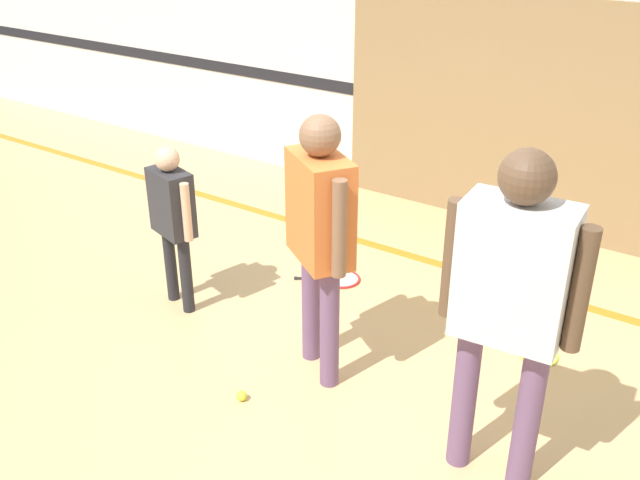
{
  "coord_description": "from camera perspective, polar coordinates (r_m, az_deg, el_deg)",
  "views": [
    {
      "loc": [
        2.15,
        -3.15,
        2.85
      ],
      "look_at": [
        -0.01,
        0.02,
        0.95
      ],
      "focal_mm": 40.0,
      "sensor_mm": 36.0,
      "label": 1
    }
  ],
  "objects": [
    {
      "name": "wall_back",
      "position": [
        6.59,
        15.1,
        14.53
      ],
      "size": [
        16.0,
        0.07,
        3.2
      ],
      "color": "silver",
      "rests_on": "ground_plane"
    },
    {
      "name": "wall_panel",
      "position": [
        6.63,
        15.19,
        9.55
      ],
      "size": [
        3.3,
        0.05,
        2.07
      ],
      "color": "#93754C",
      "rests_on": "ground_plane"
    },
    {
      "name": "person_student_left",
      "position": [
        5.2,
        -11.73,
        2.3
      ],
      "size": [
        0.46,
        0.28,
        1.26
      ],
      "rotation": [
        0.0,
        0.0,
        -0.28
      ],
      "color": "#232328",
      "rests_on": "ground_plane"
    },
    {
      "name": "person_student_right",
      "position": [
        3.5,
        15.08,
        -3.88
      ],
      "size": [
        0.7,
        0.32,
        1.84
      ],
      "rotation": [
        0.0,
        0.0,
        3.22
      ],
      "color": "#6B4C70",
      "rests_on": "ground_plane"
    },
    {
      "name": "tennis_ball_near_instructor",
      "position": [
        4.53,
        -6.29,
        -12.28
      ],
      "size": [
        0.07,
        0.07,
        0.07
      ],
      "primitive_type": "sphere",
      "color": "#CCE038",
      "rests_on": "ground_plane"
    },
    {
      "name": "racket_spare_on_floor",
      "position": [
        5.77,
        1.56,
        -3.12
      ],
      "size": [
        0.54,
        0.43,
        0.03
      ],
      "rotation": [
        0.0,
        0.0,
        3.71
      ],
      "color": "red",
      "rests_on": "ground_plane"
    },
    {
      "name": "ground_plane",
      "position": [
        4.76,
        -0.03,
        -10.43
      ],
      "size": [
        16.0,
        16.0,
        0.0
      ],
      "primitive_type": "plane",
      "color": "tan"
    },
    {
      "name": "person_instructor",
      "position": [
        4.23,
        0.0,
        1.43
      ],
      "size": [
        0.56,
        0.49,
        1.72
      ],
      "rotation": [
        0.0,
        0.0,
        -0.59
      ],
      "color": "#6B4C70",
      "rests_on": "ground_plane"
    },
    {
      "name": "floor_stripe",
      "position": [
        6.09,
        9.51,
        -1.9
      ],
      "size": [
        14.4,
        0.1,
        0.01
      ],
      "color": "orange",
      "rests_on": "ground_plane"
    },
    {
      "name": "racket_second_spare",
      "position": [
        5.11,
        16.84,
        -8.71
      ],
      "size": [
        0.49,
        0.29,
        0.03
      ],
      "rotation": [
        0.0,
        0.0,
        3.06
      ],
      "color": "#C6D838",
      "rests_on": "ground_plane"
    },
    {
      "name": "tennis_ball_by_spare_racket",
      "position": [
        5.78,
        0.04,
        -2.8
      ],
      "size": [
        0.07,
        0.07,
        0.07
      ],
      "primitive_type": "sphere",
      "color": "#CCE038",
      "rests_on": "ground_plane"
    }
  ]
}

